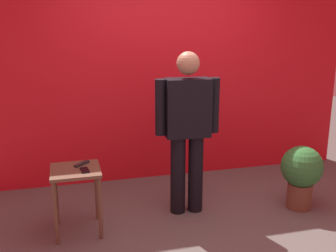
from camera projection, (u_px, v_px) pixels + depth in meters
ground_plane at (211, 236)px, 3.74m from camera, size 12.00×12.00×0.00m
back_wall_red at (167, 74)px, 4.96m from camera, size 4.78×0.12×2.63m
standing_person at (187, 125)px, 4.01m from camera, size 0.66×0.25×1.67m
side_table at (76, 181)px, 3.71m from camera, size 0.45×0.45×0.63m
cell_phone at (85, 170)px, 3.63m from camera, size 0.09×0.15×0.01m
tv_remote at (82, 164)px, 3.78m from camera, size 0.15×0.15×0.02m
potted_plant at (301, 172)px, 4.22m from camera, size 0.44×0.44×0.69m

